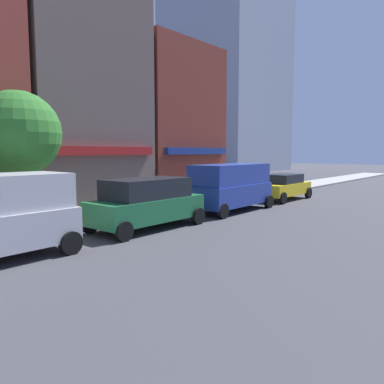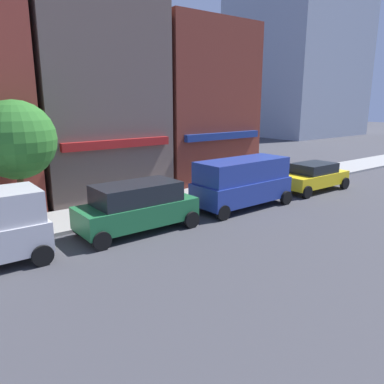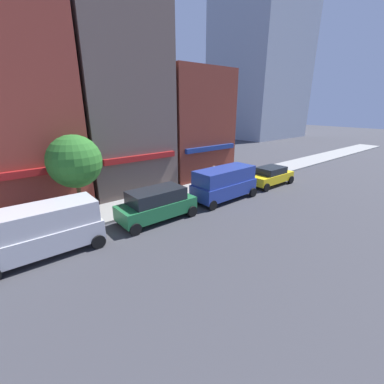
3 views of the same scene
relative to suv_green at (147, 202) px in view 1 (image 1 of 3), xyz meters
The scene contains 6 objects.
storefront_row 8.59m from the suv_green, 91.14° to the left, with size 22.13×5.30×14.46m.
suv_green is the anchor object (origin of this frame).
van_blue 5.72m from the suv_green, ahead, with size 5.05×2.22×2.34m.
sedan_yellow 11.42m from the suv_green, ahead, with size 4.41×2.02×1.59m.
pedestrian_green_top 7.36m from the suv_green, 19.20° to the left, with size 0.32×0.32×1.77m.
street_tree 5.18m from the suv_green, 141.52° to the left, with size 2.98×2.98×4.94m.
Camera 1 is at (6.17, -5.75, 2.94)m, focal length 35.00 mm.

